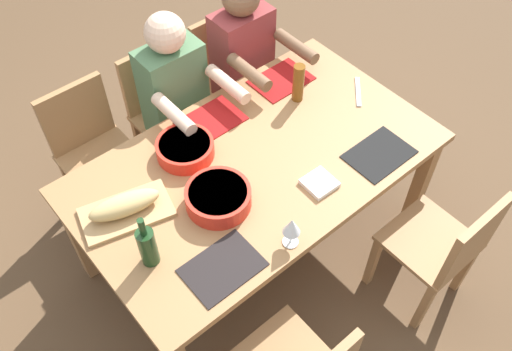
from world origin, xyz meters
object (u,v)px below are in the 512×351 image
Objects in this scene: diner_far_right at (247,60)px; wine_glass at (292,227)px; chair_far_right at (229,73)px; chair_far_center at (165,108)px; chair_near_right at (445,247)px; diner_far_center at (179,97)px; beer_bottle at (298,83)px; serving_bowl_fruit at (185,148)px; bread_loaf at (124,205)px; cutting_board at (127,212)px; wine_bottle at (147,246)px; napkin_stack at (319,183)px; dining_table at (256,171)px; serving_bowl_greens at (218,197)px; chair_far_left at (92,147)px.

diner_far_right is 7.23× the size of wine_glass.
chair_far_center is at bearing 180.00° from chair_far_right.
diner_far_center is (-0.49, 1.49, 0.21)m from chair_near_right.
serving_bowl_fruit is at bearing 174.83° from beer_bottle.
beer_bottle reaches higher than bread_loaf.
diner_far_right is (0.00, 1.49, 0.21)m from chair_near_right.
diner_far_center is 0.83m from bread_loaf.
serving_bowl_fruit is 0.43m from cutting_board.
diner_far_center is (-0.49, 0.00, 0.00)m from diner_far_right.
cutting_board is 1.38× the size of wine_bottle.
diner_far_right is at bearing 69.69° from napkin_stack.
chair_near_right reaches higher than serving_bowl_fruit.
chair_far_center is at bearing 47.65° from cutting_board.
dining_table is 0.52m from wine_glass.
diner_far_right and diner_far_center have the same top height.
beer_bottle is at bearing -92.95° from chair_far_right.
chair_far_right is 1.23m from napkin_stack.
wine_bottle is 1.32× the size of beer_bottle.
serving_bowl_greens is 2.14× the size of napkin_stack.
chair_near_right is 3.86× the size of beer_bottle.
dining_table is 5.51× the size of bread_loaf.
cutting_board is at bearing -102.48° from chair_far_left.
chair_near_right is 2.84× the size of serving_bowl_greens.
chair_far_right is 0.28m from diner_far_right.
diner_far_right is at bearing 0.00° from diner_far_center.
diner_far_center is at bearing 134.36° from beer_bottle.
diner_far_right reaches higher than bread_loaf.
diner_far_right is 1.24m from cutting_board.
wine_bottle is (-1.17, 0.71, 0.37)m from chair_near_right.
cutting_board is at bearing -155.23° from diner_far_right.
beer_bottle is (1.09, 0.06, 0.04)m from bread_loaf.
wine_glass is at bearing -99.55° from diner_far_center.
wine_glass is (0.46, -0.58, 0.05)m from bread_loaf.
bread_loaf reaches higher than cutting_board.
chair_near_right is 3.02× the size of serving_bowl_fruit.
wine_bottle is (-1.17, -0.97, 0.37)m from chair_far_right.
chair_far_right is 6.07× the size of napkin_stack.
beer_bottle is (1.14, 0.33, 0.00)m from wine_bottle.
bread_loaf is at bearing -102.48° from chair_far_left.
cutting_board is at bearing 168.01° from dining_table.
dining_table is at bearing 16.13° from serving_bowl_greens.
diner_far_right is (0.00, -0.18, 0.21)m from chair_far_right.
chair_far_right reaches higher than serving_bowl_greens.
bread_loaf is at bearing 79.79° from wine_bottle.
diner_far_center is at bearing 180.00° from diner_far_right.
diner_far_right reaches higher than serving_bowl_greens.
chair_far_left is 0.70m from serving_bowl_fruit.
chair_far_left is 3.02× the size of serving_bowl_fruit.
serving_bowl_fruit is 0.97× the size of wine_bottle.
chair_near_right is at bearing -88.15° from beer_bottle.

